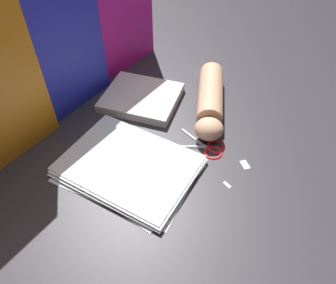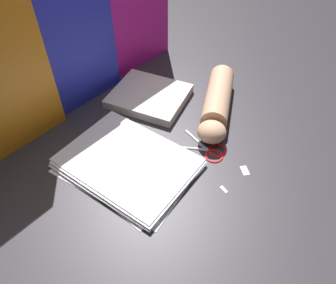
{
  "view_description": "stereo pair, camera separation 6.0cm",
  "coord_description": "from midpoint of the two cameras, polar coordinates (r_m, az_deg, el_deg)",
  "views": [
    {
      "loc": [
        -0.47,
        -0.32,
        0.67
      ],
      "look_at": [
        0.05,
        -0.01,
        0.06
      ],
      "focal_mm": 35.0,
      "sensor_mm": 36.0,
      "label": 1
    },
    {
      "loc": [
        -0.43,
        -0.37,
        0.67
      ],
      "look_at": [
        0.05,
        -0.01,
        0.06
      ],
      "focal_mm": 35.0,
      "sensor_mm": 36.0,
      "label": 2
    }
  ],
  "objects": [
    {
      "name": "backdrop_panel_center",
      "position": [
        0.96,
        -24.5,
        10.87
      ],
      "size": [
        0.51,
        0.06,
        0.38
      ],
      "color": "#2833D1",
      "rests_on": "ground_plane"
    },
    {
      "name": "hand_forearm",
      "position": [
        1.02,
        5.72,
        7.19
      ],
      "size": [
        0.33,
        0.21,
        0.08
      ],
      "color": "tan",
      "rests_on": "ground_plane"
    },
    {
      "name": "ground_plane",
      "position": [
        0.88,
        -4.11,
        -4.54
      ],
      "size": [
        6.0,
        6.0,
        0.0
      ],
      "primitive_type": "plane",
      "color": "#2D2B30"
    },
    {
      "name": "paper_stack",
      "position": [
        0.88,
        -8.81,
        -4.27
      ],
      "size": [
        0.28,
        0.37,
        0.02
      ],
      "color": "white",
      "rests_on": "ground_plane"
    },
    {
      "name": "book_closed",
      "position": [
        1.08,
        -6.25,
        7.65
      ],
      "size": [
        0.25,
        0.27,
        0.03
      ],
      "color": "silver",
      "rests_on": "ground_plane"
    },
    {
      "name": "backdrop_panel_right",
      "position": [
        1.09,
        -14.06,
        18.85
      ],
      "size": [
        0.53,
        0.07,
        0.4
      ],
      "color": "#D81E9E",
      "rests_on": "ground_plane"
    },
    {
      "name": "paper_scrap_near",
      "position": [
        0.9,
        11.43,
        -3.93
      ],
      "size": [
        0.03,
        0.04,
        0.0
      ],
      "color": "white",
      "rests_on": "ground_plane"
    },
    {
      "name": "scissors",
      "position": [
        0.92,
        5.09,
        -0.87
      ],
      "size": [
        0.1,
        0.15,
        0.01
      ],
      "color": "silver",
      "rests_on": "ground_plane"
    },
    {
      "name": "paper_scrap_mid",
      "position": [
        0.85,
        8.27,
        -7.41
      ],
      "size": [
        0.02,
        0.02,
        0.0
      ],
      "color": "white",
      "rests_on": "ground_plane"
    }
  ]
}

